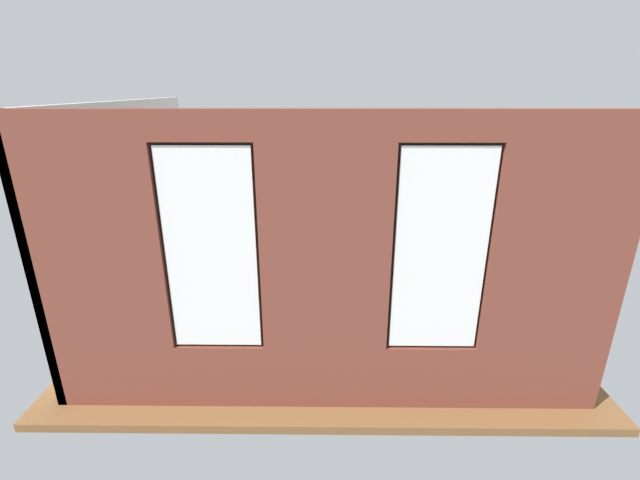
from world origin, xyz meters
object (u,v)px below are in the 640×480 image
object	(u,v)px
papasan_chair	(317,242)
potted_plant_corner_far_left	(529,321)
coffee_table	(310,271)
couch_by_window	(264,344)
couch_left	(473,295)
potted_plant_mid_room_small	(355,254)
remote_gray	(310,267)
cup_ceramic	(317,268)
media_console	(165,287)
potted_plant_foreground_right	(213,220)
tv_flatscreen	(160,253)
potted_plant_by_left_couch	(425,256)
remote_silver	(335,264)
table_plant_small	(299,260)
potted_plant_near_tv	(176,288)

from	to	relation	value
papasan_chair	potted_plant_corner_far_left	bearing A→B (deg)	126.08
coffee_table	couch_by_window	bearing A→B (deg)	76.75
couch_left	potted_plant_mid_room_small	distance (m)	2.42
coffee_table	remote_gray	bearing A→B (deg)	180.00
cup_ceramic	remote_gray	size ratio (longest dim) A/B	0.59
media_console	potted_plant_mid_room_small	size ratio (longest dim) A/B	2.14
couch_left	potted_plant_corner_far_left	world-z (taller)	potted_plant_corner_far_left
papasan_chair	potted_plant_foreground_right	size ratio (longest dim) A/B	0.76
tv_flatscreen	potted_plant_by_left_couch	world-z (taller)	tv_flatscreen
cup_ceramic	media_console	world-z (taller)	cup_ceramic
couch_left	remote_silver	world-z (taller)	couch_left
coffee_table	tv_flatscreen	distance (m)	2.45
remote_silver	tv_flatscreen	distance (m)	2.88
couch_by_window	remote_silver	world-z (taller)	couch_by_window
coffee_table	table_plant_small	size ratio (longest dim) A/B	8.42
couch_by_window	potted_plant_near_tv	bearing A→B (deg)	-30.29
table_plant_small	papasan_chair	size ratio (longest dim) A/B	0.18
potted_plant_near_tv	potted_plant_by_left_couch	distance (m)	4.46
remote_silver	media_console	size ratio (longest dim) A/B	0.16
media_console	potted_plant_by_left_couch	distance (m)	4.62
cup_ceramic	table_plant_small	distance (m)	0.39
couch_left	media_console	distance (m)	4.90
remote_gray	potted_plant_mid_room_small	world-z (taller)	potted_plant_mid_room_small
potted_plant_near_tv	potted_plant_foreground_right	xyz separation A→B (m)	(0.23, -3.04, 0.05)
cup_ceramic	potted_plant_mid_room_small	size ratio (longest dim) A/B	0.21
cup_ceramic	remote_silver	xyz separation A→B (m)	(-0.32, -0.26, -0.04)
remote_gray	tv_flatscreen	xyz separation A→B (m)	(2.37, 0.40, 0.41)
couch_by_window	tv_flatscreen	distance (m)	2.60
tv_flatscreen	papasan_chair	world-z (taller)	tv_flatscreen
coffee_table	potted_plant_corner_far_left	xyz separation A→B (m)	(-2.66, 2.24, 0.35)
potted_plant_near_tv	potted_plant_corner_far_left	xyz separation A→B (m)	(-4.48, 0.87, 0.01)
papasan_chair	potted_plant_mid_room_small	size ratio (longest dim) A/B	2.12
coffee_table	media_console	size ratio (longest dim) A/B	1.52
coffee_table	cup_ceramic	bearing A→B (deg)	134.39
couch_by_window	coffee_table	xyz separation A→B (m)	(-0.50, -2.14, 0.05)
remote_gray	tv_flatscreen	size ratio (longest dim) A/B	0.16
cup_ceramic	potted_plant_by_left_couch	world-z (taller)	potted_plant_by_left_couch
potted_plant_foreground_right	potted_plant_corner_far_left	world-z (taller)	potted_plant_corner_far_left
papasan_chair	table_plant_small	bearing A→B (deg)	76.46
remote_silver	potted_plant_near_tv	size ratio (longest dim) A/B	0.14
coffee_table	media_console	bearing A→B (deg)	9.62
potted_plant_near_tv	potted_plant_foreground_right	world-z (taller)	potted_plant_foreground_right
couch_left	remote_silver	distance (m)	2.29
couch_by_window	table_plant_small	bearing A→B (deg)	-97.79
cup_ceramic	remote_gray	xyz separation A→B (m)	(0.12, -0.12, -0.04)
remote_silver	potted_plant_by_left_couch	size ratio (longest dim) A/B	0.30
couch_left	coffee_table	size ratio (longest dim) A/B	1.34
table_plant_small	remote_gray	bearing A→B (deg)	152.94
remote_gray	potted_plant_foreground_right	size ratio (longest dim) A/B	0.13
cup_ceramic	remote_silver	bearing A→B (deg)	-140.31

